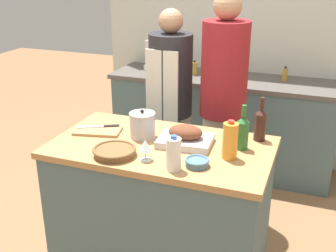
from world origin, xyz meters
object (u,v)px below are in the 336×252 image
at_px(roasting_pan, 185,137).
at_px(milk_jug, 174,154).
at_px(stock_pot, 142,125).
at_px(stand_mixer, 154,57).
at_px(wine_glass_left, 145,146).
at_px(wine_bottle_dark, 243,132).
at_px(knife_chef, 100,126).
at_px(person_cook_guest, 223,98).
at_px(wicker_basket, 114,151).
at_px(person_cook_aproned, 170,101).
at_px(mixing_bowl, 197,162).
at_px(condiment_bottle_tall, 194,68).
at_px(condiment_bottle_short, 285,74).
at_px(wine_bottle_green, 260,124).
at_px(cutting_board, 98,131).
at_px(juice_jug, 230,141).

relative_size(roasting_pan, milk_jug, 1.69).
height_order(stock_pot, stand_mixer, stand_mixer).
bearing_deg(wine_glass_left, wine_bottle_dark, 36.06).
relative_size(knife_chef, person_cook_guest, 0.15).
relative_size(wicker_basket, knife_chef, 0.98).
xyz_separation_m(wicker_basket, person_cook_aproned, (-0.06, 1.11, -0.04)).
height_order(mixing_bowl, condiment_bottle_tall, condiment_bottle_tall).
bearing_deg(wine_glass_left, wicker_basket, -177.86).
height_order(roasting_pan, person_cook_aproned, person_cook_aproned).
xyz_separation_m(roasting_pan, wine_glass_left, (-0.14, -0.29, 0.04)).
height_order(wicker_basket, stand_mixer, stand_mixer).
xyz_separation_m(milk_jug, condiment_bottle_short, (0.37, 2.02, -0.02)).
height_order(stock_pot, knife_chef, stock_pot).
bearing_deg(knife_chef, wine_bottle_dark, 1.76).
distance_m(stock_pot, person_cook_aproned, 0.82).
xyz_separation_m(milk_jug, wine_bottle_green, (0.37, 0.57, 0.02)).
bearing_deg(knife_chef, condiment_bottle_tall, 83.39).
bearing_deg(cutting_board, stand_mixer, 99.45).
bearing_deg(wine_bottle_dark, stand_mixer, 127.63).
bearing_deg(juice_jug, condiment_bottle_tall, 113.68).
height_order(juice_jug, wine_glass_left, juice_jug).
bearing_deg(wine_bottle_dark, juice_jug, -104.30).
xyz_separation_m(wicker_basket, wine_bottle_dark, (0.67, 0.36, 0.08)).
distance_m(milk_jug, condiment_bottle_tall, 1.98).
height_order(mixing_bowl, wine_glass_left, wine_glass_left).
distance_m(wine_bottle_green, knife_chef, 1.05).
distance_m(wine_glass_left, condiment_bottle_short, 2.04).
relative_size(wine_glass_left, condiment_bottle_short, 0.95).
distance_m(stock_pot, stand_mixer, 1.73).
distance_m(stock_pot, juice_jug, 0.60).
bearing_deg(wicker_basket, roasting_pan, 41.14).
relative_size(wine_glass_left, stand_mixer, 0.42).
bearing_deg(roasting_pan, wicker_basket, -138.86).
bearing_deg(roasting_pan, knife_chef, 176.92).
bearing_deg(stock_pot, wine_glass_left, -63.34).
bearing_deg(person_cook_aproned, condiment_bottle_tall, 97.15).
distance_m(wine_bottle_green, person_cook_aproned, 1.01).
relative_size(cutting_board, condiment_bottle_short, 2.49).
relative_size(wine_bottle_green, knife_chef, 1.08).
bearing_deg(roasting_pan, cutting_board, -178.24).
height_order(wicker_basket, wine_bottle_dark, wine_bottle_dark).
height_order(milk_jug, person_cook_guest, person_cook_guest).
distance_m(wine_glass_left, knife_chef, 0.57).
bearing_deg(roasting_pan, stock_pot, 177.54).
relative_size(milk_jug, condiment_bottle_tall, 1.42).
bearing_deg(juice_jug, milk_jug, -135.29).
xyz_separation_m(cutting_board, stand_mixer, (-0.28, 1.66, 0.13)).
distance_m(mixing_bowl, stand_mixer, 2.16).
height_order(knife_chef, person_cook_guest, person_cook_guest).
distance_m(wine_glass_left, stand_mixer, 2.07).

